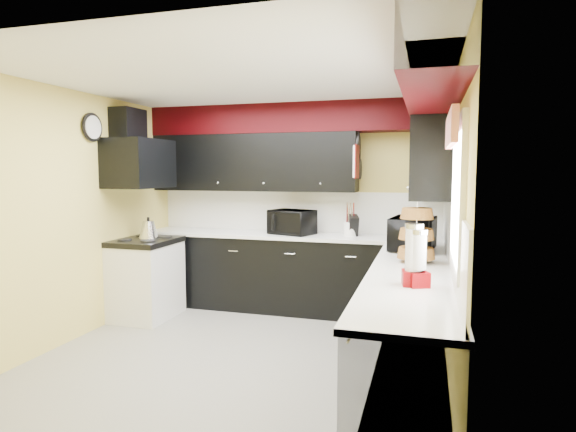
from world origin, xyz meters
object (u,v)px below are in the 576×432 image
object	(u,v)px
utensil_crock	(350,229)
knife_block	(353,226)
toaster_oven	(292,222)
microwave	(413,234)
kettle	(149,230)

from	to	relation	value
utensil_crock	knife_block	bearing A→B (deg)	13.75
toaster_oven	utensil_crock	distance (m)	0.71
toaster_oven	microwave	bearing A→B (deg)	-9.36
microwave	knife_block	distance (m)	1.07
microwave	kettle	world-z (taller)	microwave
knife_block	kettle	world-z (taller)	knife_block
utensil_crock	kettle	bearing A→B (deg)	-163.27
toaster_oven	utensil_crock	world-z (taller)	toaster_oven
toaster_oven	microwave	world-z (taller)	microwave
knife_block	kettle	bearing A→B (deg)	175.84
toaster_oven	knife_block	bearing A→B (deg)	21.65
toaster_oven	knife_block	distance (m)	0.73
toaster_oven	utensil_crock	xyz separation A→B (m)	(0.70, 0.03, -0.06)
microwave	knife_block	bearing A→B (deg)	48.46
toaster_oven	kettle	xyz separation A→B (m)	(-1.55, -0.65, -0.07)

